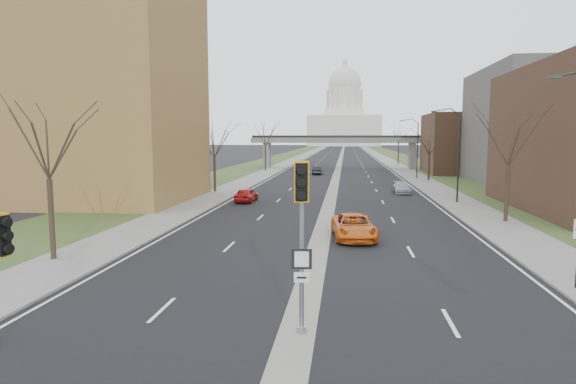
% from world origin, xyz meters
% --- Properties ---
extents(ground, '(700.00, 700.00, 0.00)m').
position_xyz_m(ground, '(0.00, 0.00, 0.00)').
color(ground, black).
rests_on(ground, ground).
extents(road_surface, '(20.00, 600.00, 0.01)m').
position_xyz_m(road_surface, '(0.00, 150.00, 0.01)').
color(road_surface, black).
rests_on(road_surface, ground).
extents(median_strip, '(1.20, 600.00, 0.02)m').
position_xyz_m(median_strip, '(0.00, 150.00, 0.00)').
color(median_strip, gray).
rests_on(median_strip, ground).
extents(sidewalk_right, '(4.00, 600.00, 0.12)m').
position_xyz_m(sidewalk_right, '(12.00, 150.00, 0.06)').
color(sidewalk_right, gray).
rests_on(sidewalk_right, ground).
extents(sidewalk_left, '(4.00, 600.00, 0.12)m').
position_xyz_m(sidewalk_left, '(-12.00, 150.00, 0.06)').
color(sidewalk_left, gray).
rests_on(sidewalk_left, ground).
extents(grass_verge_right, '(8.00, 600.00, 0.10)m').
position_xyz_m(grass_verge_right, '(18.00, 150.00, 0.05)').
color(grass_verge_right, '#2C431E').
rests_on(grass_verge_right, ground).
extents(grass_verge_left, '(8.00, 600.00, 0.10)m').
position_xyz_m(grass_verge_left, '(-18.00, 150.00, 0.05)').
color(grass_verge_left, '#2C431E').
rests_on(grass_verge_left, ground).
extents(apartment_building, '(25.00, 16.00, 22.00)m').
position_xyz_m(apartment_building, '(-26.00, 30.00, 11.00)').
color(apartment_building, olive).
rests_on(apartment_building, ground).
extents(commercial_block_mid, '(18.00, 22.00, 15.00)m').
position_xyz_m(commercial_block_mid, '(28.00, 52.00, 7.50)').
color(commercial_block_mid, '#5B5853').
rests_on(commercial_block_mid, ground).
extents(commercial_block_far, '(14.00, 14.00, 10.00)m').
position_xyz_m(commercial_block_far, '(22.00, 70.00, 5.00)').
color(commercial_block_far, '#462D20').
rests_on(commercial_block_far, ground).
extents(pedestrian_bridge, '(34.00, 3.00, 6.45)m').
position_xyz_m(pedestrian_bridge, '(0.00, 80.00, 4.84)').
color(pedestrian_bridge, slate).
rests_on(pedestrian_bridge, ground).
extents(capitol, '(48.00, 42.00, 55.75)m').
position_xyz_m(capitol, '(0.00, 320.00, 18.60)').
color(capitol, silver).
rests_on(capitol, ground).
extents(streetlight_mid, '(2.61, 0.20, 8.70)m').
position_xyz_m(streetlight_mid, '(10.99, 32.00, 6.95)').
color(streetlight_mid, black).
rests_on(streetlight_mid, sidewalk_right).
extents(streetlight_far, '(2.61, 0.20, 8.70)m').
position_xyz_m(streetlight_far, '(10.99, 58.00, 6.95)').
color(streetlight_far, black).
rests_on(streetlight_far, sidewalk_right).
extents(tree_left_a, '(7.20, 7.20, 9.40)m').
position_xyz_m(tree_left_a, '(-13.00, 8.00, 6.64)').
color(tree_left_a, '#382B21').
rests_on(tree_left_a, sidewalk_left).
extents(tree_left_b, '(6.75, 6.75, 8.81)m').
position_xyz_m(tree_left_b, '(-13.00, 38.00, 6.23)').
color(tree_left_b, '#382B21').
rests_on(tree_left_b, sidewalk_left).
extents(tree_left_c, '(7.65, 7.65, 9.99)m').
position_xyz_m(tree_left_c, '(-13.00, 72.00, 7.04)').
color(tree_left_c, '#382B21').
rests_on(tree_left_c, sidewalk_left).
extents(tree_right_a, '(7.20, 7.20, 9.40)m').
position_xyz_m(tree_right_a, '(13.00, 22.00, 6.64)').
color(tree_right_a, '#382B21').
rests_on(tree_right_a, sidewalk_right).
extents(tree_right_b, '(6.30, 6.30, 8.22)m').
position_xyz_m(tree_right_b, '(13.00, 55.00, 5.82)').
color(tree_right_b, '#382B21').
rests_on(tree_right_b, sidewalk_right).
extents(tree_right_c, '(7.65, 7.65, 9.99)m').
position_xyz_m(tree_right_c, '(13.00, 95.00, 7.04)').
color(tree_right_c, '#382B21').
rests_on(tree_right_c, sidewalk_right).
extents(signal_pole_median, '(0.64, 0.90, 5.50)m').
position_xyz_m(signal_pole_median, '(0.17, 0.30, 3.84)').
color(signal_pole_median, gray).
rests_on(signal_pole_median, ground).
extents(car_left_near, '(1.82, 4.13, 1.38)m').
position_xyz_m(car_left_near, '(-7.91, 30.69, 0.69)').
color(car_left_near, '#9F1312').
rests_on(car_left_near, ground).
extents(car_left_far, '(1.47, 4.12, 1.35)m').
position_xyz_m(car_left_far, '(-3.17, 65.03, 0.68)').
color(car_left_far, black).
rests_on(car_left_far, ground).
extents(car_right_near, '(2.99, 5.53, 1.47)m').
position_xyz_m(car_right_near, '(2.00, 15.18, 0.74)').
color(car_right_near, '#D25A16').
rests_on(car_right_near, ground).
extents(car_right_mid, '(1.76, 4.25, 1.23)m').
position_xyz_m(car_right_mid, '(7.58, 39.62, 0.61)').
color(car_right_mid, gray).
rests_on(car_right_mid, ground).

